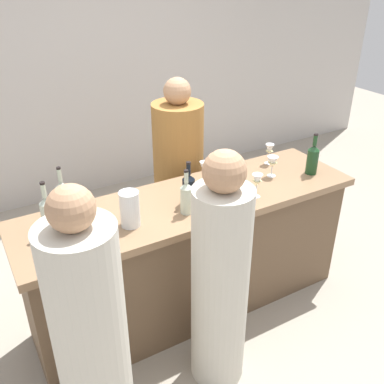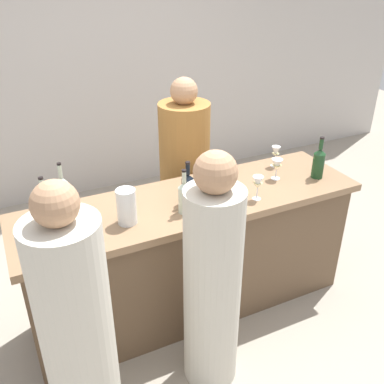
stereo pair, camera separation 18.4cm
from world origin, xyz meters
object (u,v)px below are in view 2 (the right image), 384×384
wine_bottle_rightmost_olive_green (319,162)px  wine_glass_near_center (277,165)px  person_right_guest (185,181)px  wine_bottle_leftmost_clear_pale (46,209)px  wine_bottle_second_left_clear_pale (63,193)px  wine_bottle_center_clear_pale (184,197)px  person_center_guest (212,284)px  person_left_guest (78,335)px  wine_glass_near_left (258,183)px  wine_glass_near_right (206,169)px  wine_glass_far_left (276,152)px  wine_bottle_second_right_near_black (188,188)px  water_pitcher (127,207)px

wine_bottle_rightmost_olive_green → wine_glass_near_center: size_ratio=2.01×
person_right_guest → wine_bottle_leftmost_clear_pale: bearing=-44.0°
wine_bottle_second_left_clear_pale → wine_bottle_center_clear_pale: bearing=-27.7°
person_center_guest → person_left_guest: bearing=113.6°
wine_glass_near_left → person_right_guest: bearing=99.9°
person_left_guest → person_center_guest: size_ratio=1.02×
wine_bottle_leftmost_clear_pale → wine_bottle_rightmost_olive_green: wine_bottle_leftmost_clear_pale is taller
wine_glass_near_right → wine_glass_far_left: 0.60m
wine_bottle_second_left_clear_pale → wine_glass_near_left: 1.22m
wine_bottle_rightmost_olive_green → wine_glass_near_right: wine_bottle_rightmost_olive_green is taller
wine_bottle_second_right_near_black → water_pitcher: 0.43m
wine_bottle_leftmost_clear_pale → wine_bottle_second_right_near_black: 0.86m
water_pitcher → person_right_guest: bearing=45.7°
wine_bottle_rightmost_olive_green → person_center_guest: size_ratio=0.20×
wine_glass_near_center → wine_bottle_second_right_near_black: bearing=-176.2°
wine_glass_near_right → water_pitcher: (-0.66, -0.25, -0.00)m
wine_bottle_second_right_near_black → wine_glass_near_right: size_ratio=1.80×
wine_glass_near_left → wine_glass_near_right: size_ratio=1.02×
wine_glass_near_right → person_right_guest: (0.05, 0.47, -0.32)m
person_center_guest → person_right_guest: 1.28m
wine_glass_near_left → person_left_guest: size_ratio=0.11×
water_pitcher → person_center_guest: bearing=-57.2°
wine_bottle_center_clear_pale → wine_bottle_second_right_near_black: 0.11m
wine_bottle_center_clear_pale → wine_glass_far_left: 0.96m
wine_bottle_second_right_near_black → person_right_guest: size_ratio=0.19×
wine_bottle_second_left_clear_pale → wine_bottle_second_right_near_black: size_ratio=1.11×
person_left_guest → person_center_guest: bearing=-63.6°
wine_glass_near_left → person_left_guest: 1.41m
wine_glass_near_right → wine_bottle_second_right_near_black: bearing=-139.6°
wine_bottle_rightmost_olive_green → wine_bottle_center_clear_pale: bearing=-178.2°
wine_bottle_second_left_clear_pale → person_left_guest: (-0.14, -0.85, -0.33)m
wine_glass_near_center → wine_glass_near_left: bearing=-146.0°
wine_bottle_center_clear_pale → water_pitcher: bearing=173.7°
water_pitcher → person_right_guest: person_right_guest is taller
wine_bottle_leftmost_clear_pale → wine_bottle_center_clear_pale: size_ratio=1.12×
wine_glass_near_left → water_pitcher: 0.86m
wine_bottle_second_right_near_black → wine_glass_near_right: bearing=40.4°
wine_glass_near_center → person_left_guest: (-1.58, -0.64, -0.31)m
person_left_guest → wine_glass_near_center: bearing=-45.5°
wine_glass_near_left → wine_bottle_second_right_near_black: bearing=161.2°
wine_glass_far_left → wine_bottle_center_clear_pale: bearing=-160.4°
wine_glass_near_left → wine_glass_far_left: bearing=42.8°
wine_bottle_center_clear_pale → water_pitcher: size_ratio=1.33×
wine_bottle_leftmost_clear_pale → person_right_guest: size_ratio=0.21×
wine_bottle_second_right_near_black → wine_glass_far_left: size_ratio=1.84×
water_pitcher → wine_glass_far_left: bearing=12.7°
wine_bottle_leftmost_clear_pale → wine_bottle_rightmost_olive_green: 1.86m
wine_glass_near_center → person_left_guest: 1.74m
wine_bottle_center_clear_pale → wine_glass_near_left: (0.50, -0.05, 0.00)m
wine_glass_far_left → water_pitcher: 1.29m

